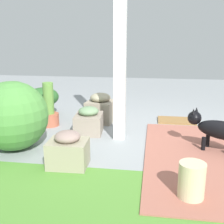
% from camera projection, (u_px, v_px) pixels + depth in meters
% --- Properties ---
extents(ground_plane, '(12.00, 12.00, 0.00)m').
position_uv_depth(ground_plane, '(137.00, 138.00, 3.91)').
color(ground_plane, gray).
extents(brick_path, '(1.80, 2.40, 0.02)m').
position_uv_depth(brick_path, '(223.00, 159.00, 3.22)').
color(brick_path, '#A05E4E').
rests_on(brick_path, ground).
extents(porch_pillar, '(0.15, 0.15, 2.52)m').
position_uv_depth(porch_pillar, '(120.00, 46.00, 3.59)').
color(porch_pillar, white).
rests_on(porch_pillar, ground).
extents(stone_planter_nearest, '(0.48, 0.48, 0.49)m').
position_uv_depth(stone_planter_nearest, '(101.00, 109.00, 4.62)').
color(stone_planter_nearest, gray).
rests_on(stone_planter_nearest, ground).
extents(stone_planter_near, '(0.42, 0.47, 0.40)m').
position_uv_depth(stone_planter_near, '(89.00, 121.00, 4.08)').
color(stone_planter_near, gray).
rests_on(stone_planter_near, ground).
extents(stone_planter_far, '(0.43, 0.35, 0.41)m').
position_uv_depth(stone_planter_far, '(68.00, 150.00, 3.01)').
color(stone_planter_far, gray).
rests_on(stone_planter_far, ground).
extents(round_shrub, '(0.86, 0.86, 0.86)m').
position_uv_depth(round_shrub, '(13.00, 116.00, 3.43)').
color(round_shrub, '#49863C').
rests_on(round_shrub, ground).
extents(terracotta_pot_tall, '(0.29, 0.29, 0.70)m').
position_uv_depth(terracotta_pot_tall, '(49.00, 110.00, 4.41)').
color(terracotta_pot_tall, '#AE5840').
rests_on(terracotta_pot_tall, ground).
extents(terracotta_pot_broad, '(0.56, 0.56, 0.52)m').
position_uv_depth(terracotta_pot_broad, '(43.00, 99.00, 4.92)').
color(terracotta_pot_broad, '#BB5A36').
rests_on(terracotta_pot_broad, ground).
extents(dog, '(0.71, 0.50, 0.52)m').
position_uv_depth(dog, '(218.00, 129.00, 3.35)').
color(dog, black).
rests_on(dog, ground).
extents(ceramic_urn, '(0.23, 0.23, 0.34)m').
position_uv_depth(ceramic_urn, '(191.00, 181.00, 2.40)').
color(ceramic_urn, beige).
rests_on(ceramic_urn, ground).
extents(doormat, '(0.62, 0.40, 0.03)m').
position_uv_depth(doormat, '(177.00, 120.00, 4.68)').
color(doormat, olive).
rests_on(doormat, ground).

